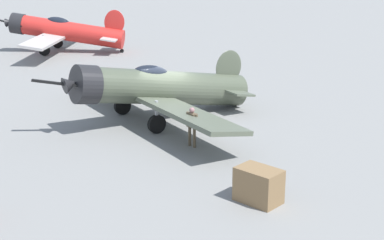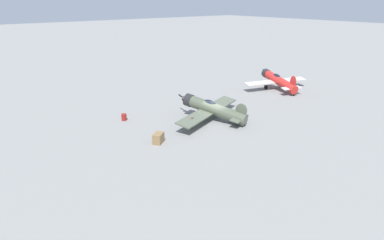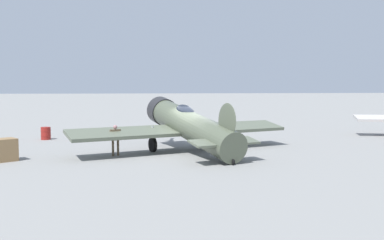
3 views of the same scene
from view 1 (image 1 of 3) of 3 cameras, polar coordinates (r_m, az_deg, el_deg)
name	(u,v)px [view 1 (image 1 of 3)]	position (r m, az deg, el deg)	size (l,w,h in m)	color
ground_plane	(167,118)	(26.16, -2.49, 0.20)	(400.00, 400.00, 0.00)	gray
airplane_foreground	(157,88)	(25.53, -3.51, 3.21)	(9.98, 12.61, 2.97)	#4C5442
airplane_mid_apron	(63,31)	(43.62, -12.85, 8.73)	(9.80, 11.69, 3.25)	red
ground_crew_mechanic	(192,123)	(22.13, 0.00, -0.31)	(0.40, 0.56, 1.61)	brown
equipment_crate	(259,185)	(17.66, 6.71, -6.55)	(1.51, 1.63, 1.09)	olive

